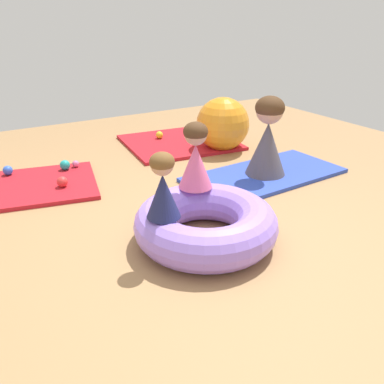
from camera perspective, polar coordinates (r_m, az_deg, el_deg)
name	(u,v)px	position (r m, az deg, el deg)	size (l,w,h in m)	color
ground_plane	(184,238)	(3.15, -1.18, -6.49)	(8.00, 8.00, 0.00)	#9E7549
gym_mat_far_left	(29,187)	(4.31, -22.00, 0.72)	(1.29, 0.99, 0.04)	#B21923
gym_mat_far_right	(180,142)	(5.39, -1.76, 7.00)	(1.37, 1.23, 0.04)	#B21923
gym_mat_front	(265,175)	(4.35, 10.19, 2.36)	(1.69, 0.81, 0.04)	#2D47B7
inflatable_cushion	(206,223)	(3.03, 1.94, -4.45)	(1.08, 1.08, 0.31)	#9975EA
child_in_pink	(196,156)	(3.18, 0.50, 5.06)	(0.28, 0.28, 0.53)	#E5608E
child_in_navy	(163,186)	(2.71, -4.14, 0.81)	(0.33, 0.33, 0.46)	navy
adult_seated	(268,137)	(4.22, 10.61, 7.60)	(0.57, 0.57, 0.81)	#4C4751
play_ball_blue	(8,170)	(4.63, -24.52, 2.79)	(0.10, 0.10, 0.10)	blue
play_ball_teal	(65,165)	(4.56, -17.47, 3.65)	(0.11, 0.11, 0.11)	teal
play_ball_yellow	(159,135)	(5.50, -4.61, 8.02)	(0.10, 0.10, 0.10)	yellow
play_ball_pink	(76,164)	(4.62, -16.07, 3.84)	(0.07, 0.07, 0.07)	pink
play_ball_red	(62,182)	(4.12, -17.80, 1.38)	(0.10, 0.10, 0.10)	red
exercise_ball_large	(223,124)	(5.08, 4.35, 9.51)	(0.66, 0.66, 0.66)	orange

